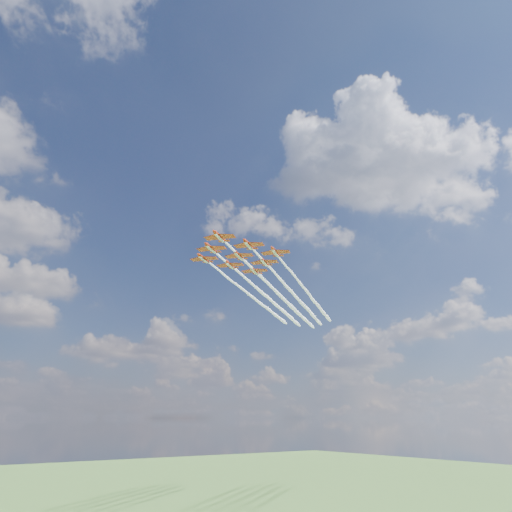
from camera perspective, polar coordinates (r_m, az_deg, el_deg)
name	(u,v)px	position (r m, az deg, el deg)	size (l,w,h in m)	color
jet_lead	(271,287)	(203.27, 1.77, -3.57)	(103.03, 82.32, 2.66)	red
jet_row2_port	(291,291)	(210.62, 4.03, -4.05)	(103.03, 82.32, 2.66)	red
jet_row2_starb	(263,293)	(213.43, 0.78, -4.28)	(103.03, 82.32, 2.66)	red
jet_row3_port	(309,295)	(218.29, 6.13, -4.49)	(103.03, 82.32, 2.66)	red
jet_row3_centre	(282,297)	(220.65, 2.96, -4.71)	(103.03, 82.32, 2.66)	red
jet_row3_starb	(255,299)	(223.68, -0.13, -4.92)	(103.03, 82.32, 2.66)	red
jet_row4_port	(300,301)	(228.19, 5.01, -5.12)	(103.03, 82.32, 2.66)	red
jet_row4_starb	(273,302)	(230.78, 1.99, -5.32)	(103.03, 82.32, 2.66)	red
jet_tail	(291,306)	(238.19, 3.98, -5.69)	(103.03, 82.32, 2.66)	red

